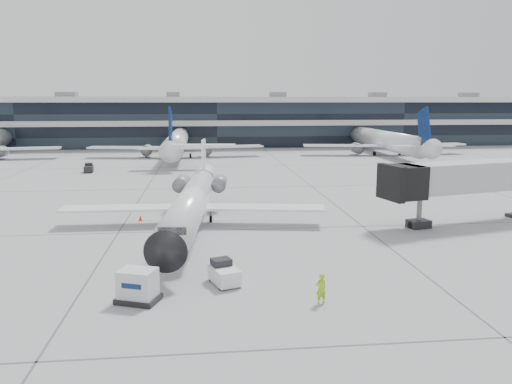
{
  "coord_description": "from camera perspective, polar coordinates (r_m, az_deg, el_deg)",
  "views": [
    {
      "loc": [
        -3.16,
        -39.29,
        10.34
      ],
      "look_at": [
        1.31,
        2.71,
        2.6
      ],
      "focal_mm": 35.0,
      "sensor_mm": 36.0,
      "label": 1
    }
  ],
  "objects": [
    {
      "name": "traffic_cone",
      "position": [
        44.8,
        -13.08,
        -2.91
      ],
      "size": [
        0.46,
        0.46,
        0.53
      ],
      "rotation": [
        0.0,
        0.0,
        0.35
      ],
      "color": "#FA3F0D",
      "rests_on": "ground"
    },
    {
      "name": "baggage_tug",
      "position": [
        28.97,
        -3.68,
        -9.26
      ],
      "size": [
        1.9,
        2.44,
        1.36
      ],
      "rotation": [
        0.0,
        0.0,
        0.34
      ],
      "color": "white",
      "rests_on": "ground"
    },
    {
      "name": "regional_jet",
      "position": [
        42.02,
        -7.21,
        -0.9
      ],
      "size": [
        22.08,
        27.58,
        6.37
      ],
      "rotation": [
        0.0,
        0.0,
        -0.09
      ],
      "color": "white",
      "rests_on": "ground"
    },
    {
      "name": "ramp_worker",
      "position": [
        26.37,
        7.45,
        -10.88
      ],
      "size": [
        0.69,
        0.55,
        1.63
      ],
      "primitive_type": "imported",
      "rotation": [
        0.0,
        0.0,
        3.45
      ],
      "color": "#9ED516",
      "rests_on": "ground"
    },
    {
      "name": "bg_jet_center",
      "position": [
        94.98,
        -8.98,
        4.01
      ],
      "size": [
        32.0,
        40.0,
        9.6
      ],
      "primitive_type": null,
      "color": "white",
      "rests_on": "ground"
    },
    {
      "name": "cargo_uld",
      "position": [
        27.06,
        -13.35,
        -10.4
      ],
      "size": [
        2.51,
        2.19,
        1.72
      ],
      "rotation": [
        0.0,
        0.0,
        -0.36
      ],
      "color": "black",
      "rests_on": "ground"
    },
    {
      "name": "ground",
      "position": [
        40.75,
        -1.44,
        -4.32
      ],
      "size": [
        220.0,
        220.0,
        0.0
      ],
      "primitive_type": "plane",
      "color": "#949396",
      "rests_on": "ground"
    },
    {
      "name": "jet_bridge",
      "position": [
        46.77,
        24.27,
        1.63
      ],
      "size": [
        16.81,
        6.97,
        5.44
      ],
      "rotation": [
        0.0,
        0.0,
        0.24
      ],
      "color": "silver",
      "rests_on": "ground"
    },
    {
      "name": "terminal",
      "position": [
        121.45,
        -4.62,
        7.83
      ],
      "size": [
        170.0,
        22.0,
        10.0
      ],
      "primitive_type": "cube",
      "color": "black",
      "rests_on": "ground"
    },
    {
      "name": "bg_jet_right",
      "position": [
        101.16,
        14.34,
        4.2
      ],
      "size": [
        32.0,
        40.0,
        9.6
      ],
      "primitive_type": null,
      "color": "white",
      "rests_on": "ground"
    },
    {
      "name": "far_tug",
      "position": [
        77.14,
        -18.57,
        2.59
      ],
      "size": [
        1.47,
        2.22,
        1.33
      ],
      "rotation": [
        0.0,
        0.0,
        0.12
      ],
      "color": "black",
      "rests_on": "ground"
    }
  ]
}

